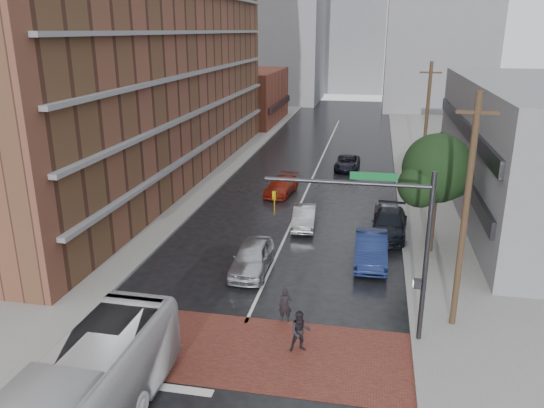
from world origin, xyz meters
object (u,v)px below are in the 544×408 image
(car_parked_near, at_px, (371,249))
(car_parked_far, at_px, (389,215))
(pedestrian_a, at_px, (285,306))
(suv_travel, at_px, (347,163))
(car_parked_mid, at_px, (389,224))
(pedestrian_b, at_px, (300,331))
(car_travel_a, at_px, (252,257))
(car_travel_b, at_px, (304,217))
(car_travel_c, at_px, (281,186))

(car_parked_near, bearing_deg, car_parked_far, 78.67)
(pedestrian_a, relative_size, car_parked_far, 0.37)
(suv_travel, bearing_deg, car_parked_mid, -75.26)
(car_parked_mid, xyz_separation_m, car_parked_far, (0.04, 1.72, -0.03))
(pedestrian_a, bearing_deg, pedestrian_b, -70.64)
(car_travel_a, distance_m, car_parked_far, 11.08)
(car_travel_a, bearing_deg, car_parked_mid, 41.79)
(car_travel_a, bearing_deg, car_parked_far, 48.19)
(car_travel_a, xyz_separation_m, car_travel_b, (1.81, 7.11, -0.12))
(suv_travel, xyz_separation_m, car_parked_near, (2.45, -20.28, 0.19))
(car_travel_a, relative_size, car_parked_far, 1.11)
(car_travel_a, height_order, car_parked_far, car_travel_a)
(car_travel_b, distance_m, car_parked_near, 6.45)
(pedestrian_a, bearing_deg, car_parked_mid, 62.77)
(pedestrian_a, relative_size, suv_travel, 0.35)
(car_travel_a, relative_size, car_travel_b, 1.15)
(pedestrian_a, height_order, suv_travel, pedestrian_a)
(car_travel_b, height_order, car_parked_mid, car_parked_mid)
(car_parked_mid, bearing_deg, car_travel_c, 141.97)
(pedestrian_a, bearing_deg, car_parked_far, 65.29)
(car_travel_c, height_order, car_parked_mid, car_parked_mid)
(car_parked_near, bearing_deg, pedestrian_a, -118.00)
(pedestrian_b, distance_m, car_travel_c, 21.22)
(car_parked_mid, relative_size, car_parked_far, 1.22)
(suv_travel, distance_m, car_parked_far, 14.62)
(pedestrian_a, xyz_separation_m, car_parked_near, (3.54, 7.00, 0.03))
(car_parked_far, bearing_deg, car_travel_b, -172.85)
(pedestrian_a, relative_size, car_parked_near, 0.32)
(pedestrian_b, bearing_deg, suv_travel, 72.99)
(pedestrian_a, xyz_separation_m, car_travel_c, (-3.50, 18.67, -0.13))
(car_travel_a, height_order, suv_travel, car_travel_a)
(car_parked_near, bearing_deg, car_parked_mid, 75.26)
(pedestrian_b, xyz_separation_m, car_travel_b, (-1.72, 13.88, -0.20))
(car_travel_b, xyz_separation_m, suv_travel, (1.86, 15.49, -0.04))
(car_travel_b, distance_m, car_travel_c, 7.39)
(pedestrian_b, bearing_deg, pedestrian_a, 97.85)
(pedestrian_a, height_order, car_travel_b, pedestrian_a)
(car_parked_near, bearing_deg, car_travel_b, 130.78)
(pedestrian_a, xyz_separation_m, pedestrian_b, (0.95, -2.08, 0.09))
(car_travel_b, bearing_deg, car_travel_a, -108.06)
(car_parked_mid, height_order, car_parked_far, car_parked_mid)
(car_travel_b, relative_size, car_travel_c, 0.91)
(car_travel_c, distance_m, car_parked_far, 9.85)
(pedestrian_a, distance_m, car_travel_b, 11.82)
(pedestrian_a, height_order, car_parked_mid, pedestrian_a)
(pedestrian_a, distance_m, car_travel_a, 5.34)
(pedestrian_a, relative_size, pedestrian_b, 0.90)
(car_parked_near, bearing_deg, pedestrian_b, -107.08)
(suv_travel, xyz_separation_m, car_parked_far, (3.55, -14.19, 0.09))
(pedestrian_a, relative_size, car_travel_a, 0.33)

